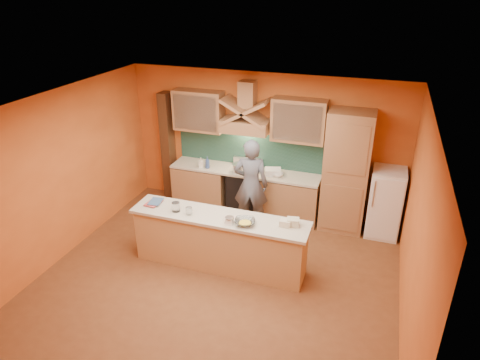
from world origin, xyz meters
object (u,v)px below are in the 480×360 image
(fridge, at_px, (385,203))
(person, at_px, (251,185))
(kitchen_scale, at_px, (229,221))
(mixing_bowl, at_px, (245,222))
(stove, at_px, (245,191))

(fridge, height_order, person, person)
(person, height_order, kitchen_scale, person)
(person, relative_size, mixing_bowl, 5.67)
(stove, distance_m, fridge, 2.71)
(stove, height_order, fridge, fridge)
(fridge, height_order, kitchen_scale, fridge)
(stove, xyz_separation_m, mixing_bowl, (0.67, -2.01, 0.53))
(fridge, xyz_separation_m, mixing_bowl, (-2.03, -2.01, 0.33))
(stove, distance_m, mixing_bowl, 2.19)
(stove, height_order, mixing_bowl, mixing_bowl)
(person, height_order, mixing_bowl, person)
(stove, relative_size, fridge, 0.69)
(fridge, bearing_deg, kitchen_scale, -137.60)
(kitchen_scale, bearing_deg, mixing_bowl, 10.12)
(stove, relative_size, kitchen_scale, 8.52)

